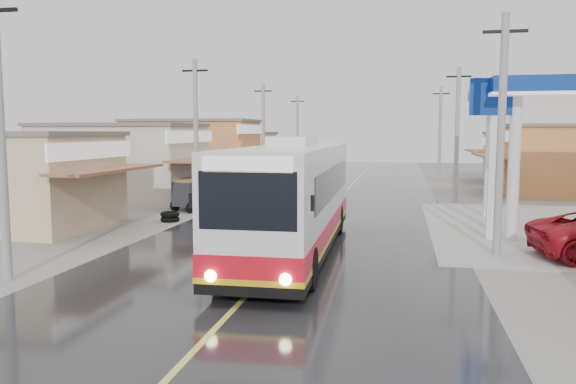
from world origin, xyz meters
name	(u,v)px	position (x,y,z in m)	size (l,w,h in m)	color
ground	(292,248)	(0.00, 0.00, 0.00)	(120.00, 120.00, 0.00)	slate
road	(338,199)	(0.00, 15.00, 0.01)	(12.00, 90.00, 0.02)	black
centre_line	(338,199)	(0.00, 15.00, 0.02)	(0.15, 90.00, 0.01)	#D8CC4C
shopfronts_left	(163,190)	(-13.00, 18.00, 0.00)	(11.00, 44.00, 5.20)	tan
utility_poles_left	(235,195)	(-7.00, 16.00, 0.00)	(1.60, 50.00, 8.00)	gray
utility_poles_right	(455,202)	(7.00, 15.00, 0.00)	(1.60, 36.00, 8.00)	gray
coach_bus	(294,198)	(0.22, -0.92, 1.92)	(3.10, 12.84, 3.99)	silver
second_bus	(284,170)	(-4.02, 17.60, 1.64)	(2.52, 9.19, 3.05)	silver
cyclist	(260,193)	(-4.11, 11.41, 0.68)	(1.20, 2.03, 2.06)	black
tricycle_near	(193,193)	(-7.03, 8.48, 0.95)	(2.07, 2.53, 1.67)	#26262D
tricycle_far	(194,189)	(-7.97, 11.13, 0.87)	(1.74, 2.24, 1.52)	#26262D
tyre_stack	(170,217)	(-6.76, 4.77, 0.23)	(0.90, 0.90, 0.46)	black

